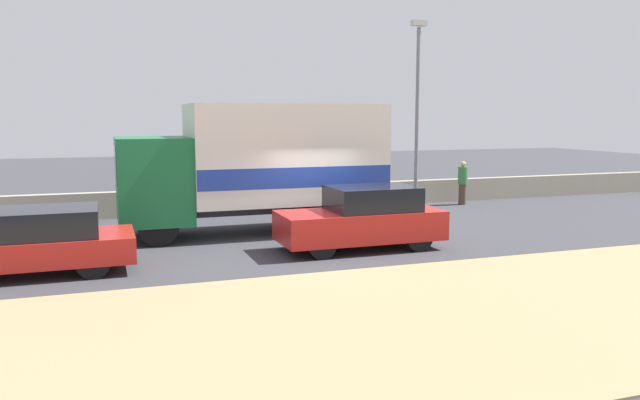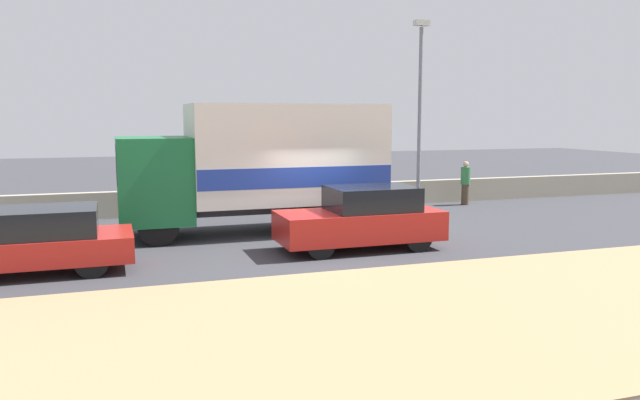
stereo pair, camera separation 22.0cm
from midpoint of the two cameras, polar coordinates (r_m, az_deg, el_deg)
ground_plane at (r=15.88m, az=0.76°, el=-4.48°), size 80.00×80.00×0.00m
dirt_shoulder_foreground at (r=10.86m, az=11.36°, el=-10.30°), size 60.00×6.83×0.04m
stone_wall_backdrop at (r=22.32m, az=-5.32°, el=0.16°), size 60.00×0.35×0.87m
street_lamp at (r=23.63m, az=8.63°, el=9.06°), size 0.56×0.28×6.81m
box_truck at (r=17.94m, az=-5.55°, el=3.33°), size 7.44×2.61×3.68m
car_hatchback at (r=15.73m, az=3.58°, el=-1.69°), size 4.12×1.71×1.59m
car_sedan_second at (r=14.60m, az=-25.58°, el=-3.48°), size 4.56×1.84×1.41m
pedestrian at (r=24.27m, az=12.66°, el=1.61°), size 0.36×0.36×1.65m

